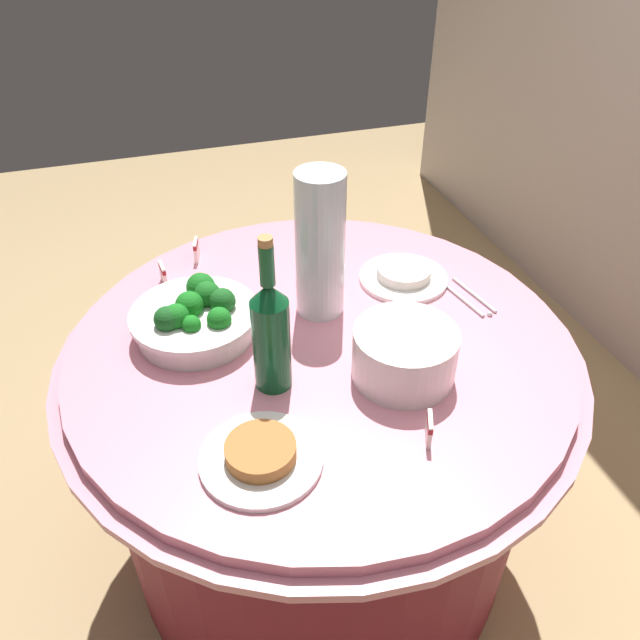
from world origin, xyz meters
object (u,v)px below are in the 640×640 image
(decorative_fruit_vase, at_px, (320,249))
(food_plate_peanuts, at_px, (261,455))
(label_placard_front, at_px, (196,249))
(label_placard_mid, at_px, (163,273))
(plate_stack, at_px, (404,354))
(label_placard_rear, at_px, (429,428))
(broccoli_bowl, at_px, (196,317))
(serving_tongs, at_px, (470,298))
(wine_bottle, at_px, (271,333))
(food_plate_rice, at_px, (404,275))

(decorative_fruit_vase, bearing_deg, food_plate_peanuts, -30.63)
(label_placard_front, xyz_separation_m, label_placard_mid, (0.09, -0.10, 0.00))
(plate_stack, xyz_separation_m, label_placard_rear, (0.18, -0.03, -0.02))
(broccoli_bowl, xyz_separation_m, serving_tongs, (0.07, 0.64, -0.04))
(broccoli_bowl, distance_m, food_plate_peanuts, 0.40)
(wine_bottle, height_order, label_placard_rear, wine_bottle)
(label_placard_mid, height_order, label_placard_rear, same)
(broccoli_bowl, distance_m, serving_tongs, 0.64)
(wine_bottle, height_order, label_placard_mid, wine_bottle)
(decorative_fruit_vase, distance_m, label_placard_mid, 0.42)
(broccoli_bowl, xyz_separation_m, food_plate_rice, (-0.06, 0.52, -0.03))
(serving_tongs, relative_size, label_placard_rear, 3.05)
(broccoli_bowl, bearing_deg, decorative_fruit_vase, 91.20)
(food_plate_peanuts, bearing_deg, label_placard_mid, -171.03)
(plate_stack, height_order, label_placard_rear, plate_stack)
(food_plate_rice, bearing_deg, label_placard_rear, -19.02)
(label_placard_mid, bearing_deg, serving_tongs, 67.07)
(label_placard_front, bearing_deg, serving_tongs, 57.15)
(broccoli_bowl, distance_m, wine_bottle, 0.25)
(decorative_fruit_vase, height_order, label_placard_front, decorative_fruit_vase)
(decorative_fruit_vase, relative_size, food_plate_rice, 1.55)
(plate_stack, xyz_separation_m, wine_bottle, (-0.06, -0.26, 0.07))
(food_plate_peanuts, bearing_deg, label_placard_front, -179.87)
(wine_bottle, bearing_deg, food_plate_rice, 123.29)
(decorative_fruit_vase, xyz_separation_m, label_placard_front, (-0.31, -0.24, -0.13))
(serving_tongs, bearing_deg, broccoli_bowl, -96.22)
(label_placard_mid, bearing_deg, food_plate_rice, 73.82)
(decorative_fruit_vase, bearing_deg, label_placard_front, -141.97)
(serving_tongs, height_order, label_placard_front, label_placard_front)
(food_plate_rice, relative_size, label_placard_mid, 4.00)
(food_plate_rice, bearing_deg, wine_bottle, -56.71)
(wine_bottle, xyz_separation_m, decorative_fruit_vase, (-0.21, 0.17, 0.03))
(food_plate_rice, bearing_deg, label_placard_mid, -106.18)
(plate_stack, bearing_deg, food_plate_rice, 155.85)
(plate_stack, height_order, decorative_fruit_vase, decorative_fruit_vase)
(broccoli_bowl, height_order, food_plate_rice, broccoli_bowl)
(serving_tongs, relative_size, label_placard_front, 3.05)
(broccoli_bowl, xyz_separation_m, food_plate_peanuts, (0.40, 0.05, -0.03))
(food_plate_peanuts, xyz_separation_m, food_plate_rice, (-0.45, 0.47, -0.00))
(plate_stack, xyz_separation_m, serving_tongs, (-0.19, 0.26, -0.05))
(wine_bottle, distance_m, label_placard_rear, 0.34)
(serving_tongs, xyz_separation_m, label_placard_mid, (-0.29, -0.69, 0.03))
(serving_tongs, height_order, food_plate_rice, food_plate_rice)
(label_placard_front, relative_size, label_placard_mid, 1.00)
(wine_bottle, distance_m, decorative_fruit_vase, 0.27)
(food_plate_rice, height_order, label_placard_rear, label_placard_rear)
(label_placard_mid, bearing_deg, label_placard_front, 133.64)
(broccoli_bowl, height_order, wine_bottle, wine_bottle)
(label_placard_rear, bearing_deg, label_placard_mid, -148.94)
(serving_tongs, bearing_deg, food_plate_peanuts, -61.07)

